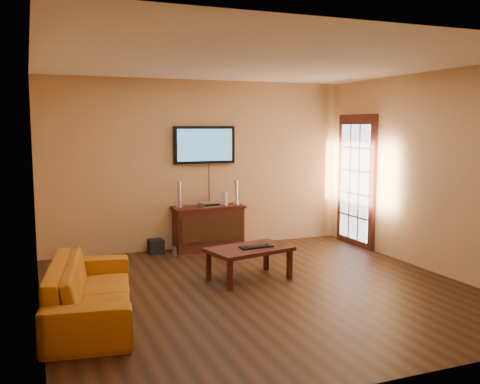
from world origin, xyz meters
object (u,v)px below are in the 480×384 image
television (204,145)px  keyboard (256,247)px  sofa (90,280)px  coffee_table (249,252)px  speaker_right (236,193)px  media_console (208,228)px  subwoofer (156,246)px  av_receiver (209,204)px  speaker_left (179,196)px  bottle (174,253)px  game_console (225,198)px

television → keyboard: bearing=-88.9°
sofa → keyboard: bearing=-64.1°
coffee_table → sofa: size_ratio=0.57×
speaker_right → media_console: bearing=-177.9°
keyboard → subwoofer: bearing=115.4°
av_receiver → television: bearing=83.8°
television → coffee_table: size_ratio=0.88×
sofa → speaker_right: speaker_right is taller
speaker_right → subwoofer: 1.54m
sofa → keyboard: size_ratio=4.66×
television → speaker_right: (0.48, -0.16, -0.79)m
speaker_left → keyboard: bearing=-75.0°
speaker_right → coffee_table: bearing=-106.1°
speaker_right → keyboard: (-0.44, -1.86, -0.45)m
coffee_table → media_console: bearing=88.6°
subwoofer → keyboard: bearing=-68.2°
media_console → coffee_table: (-0.04, -1.81, 0.01)m
sofa → bottle: 2.60m
speaker_left → sofa: bearing=-122.8°
media_console → coffee_table: bearing=-91.4°
sofa → speaker_left: size_ratio=5.01×
television → subwoofer: size_ratio=4.57×
sofa → bottle: size_ratio=11.14×
television → keyboard: television is taller
speaker_left → game_console: speaker_left is taller
subwoofer → av_receiver: bearing=-9.3°
subwoofer → keyboard: size_ratio=0.51×
game_console → sofa: bearing=-140.6°
media_console → keyboard: bearing=-88.8°
game_console → media_console: bearing=175.1°
bottle → speaker_right: bearing=18.3°
media_console → speaker_right: size_ratio=2.94×
speaker_left → coffee_table: bearing=-77.1°
coffee_table → keyboard: 0.11m
bottle → coffee_table: bearing=-67.0°
media_console → subwoofer: bearing=177.8°
speaker_right → keyboard: 1.96m
media_console → av_receiver: 0.39m
speaker_left → keyboard: (0.50, -1.88, -0.46)m
media_console → speaker_left: 0.71m
subwoofer → bottle: size_ratio=1.22×
speaker_right → bottle: 1.44m
television → media_console: bearing=-90.0°
av_receiver → game_console: (0.28, 0.06, 0.07)m
av_receiver → media_console: bearing=83.8°
television → subwoofer: 1.78m
television → game_console: (0.28, -0.17, -0.86)m
av_receiver → subwoofer: av_receiver is taller
media_console → game_console: size_ratio=5.33×
television → sofa: television is taller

